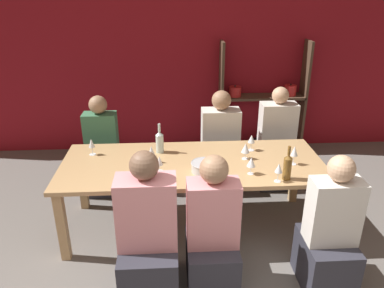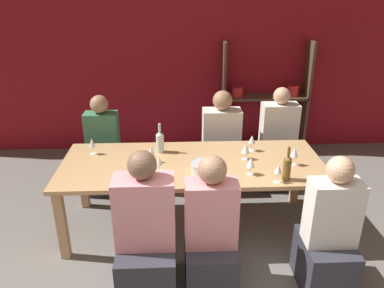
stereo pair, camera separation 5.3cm
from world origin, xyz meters
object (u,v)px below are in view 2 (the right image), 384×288
at_px(shelf_unit, 262,111).
at_px(wine_glass_red_b, 159,161).
at_px(person_near_c, 327,242).
at_px(person_far_a, 105,156).
at_px(wine_glass_empty_a, 252,140).
at_px(person_far_b, 277,150).
at_px(wine_glass_empty_c, 295,152).
at_px(person_near_a, 211,239).
at_px(wine_glass_white_b, 278,169).
at_px(wine_bottle_dark, 160,141).
at_px(wine_glass_red_c, 151,151).
at_px(person_near_b, 147,244).
at_px(wine_bottle_green, 287,167).
at_px(wine_glass_empty_b, 92,143).
at_px(dining_table, 192,169).
at_px(mixing_bowl, 204,167).
at_px(wine_glass_red_a, 251,163).
at_px(cell_phone, 218,181).
at_px(wine_glass_white_a, 246,149).
at_px(person_far_c, 221,153).

relative_size(shelf_unit, wine_glass_red_b, 10.38).
bearing_deg(person_near_c, person_far_a, 140.53).
bearing_deg(wine_glass_empty_a, person_far_b, 54.50).
height_order(wine_glass_empty_c, person_near_a, person_near_a).
xyz_separation_m(wine_glass_white_b, wine_glass_red_b, (-1.04, 0.25, -0.02)).
distance_m(wine_glass_empty_a, wine_glass_white_b, 0.68).
relative_size(wine_bottle_dark, wine_glass_empty_a, 1.81).
bearing_deg(wine_glass_red_c, wine_glass_empty_a, 12.30).
height_order(person_near_b, person_far_b, person_near_b).
distance_m(wine_bottle_green, person_near_c, 0.69).
xyz_separation_m(wine_bottle_dark, wine_glass_empty_b, (-0.68, -0.02, 0.00)).
bearing_deg(person_far_b, wine_glass_empty_a, 54.50).
bearing_deg(dining_table, mixing_bowl, -63.64).
distance_m(shelf_unit, wine_glass_empty_b, 2.70).
relative_size(wine_glass_red_a, wine_glass_empty_b, 0.96).
relative_size(shelf_unit, wine_glass_empty_c, 8.66).
height_order(wine_glass_red_a, person_near_a, person_near_a).
bearing_deg(person_far_b, wine_glass_empty_b, 17.31).
bearing_deg(wine_glass_empty_a, wine_bottle_green, -73.36).
distance_m(wine_glass_empty_b, cell_phone, 1.38).
bearing_deg(person_far_b, wine_glass_white_a, 56.44).
relative_size(wine_bottle_green, wine_glass_red_c, 1.80).
bearing_deg(wine_glass_red_a, wine_glass_white_b, -36.40).
relative_size(shelf_unit, person_near_b, 1.28).
height_order(wine_bottle_dark, wine_glass_white_b, wine_bottle_dark).
bearing_deg(wine_glass_white_a, wine_glass_empty_b, 172.89).
distance_m(mixing_bowl, wine_glass_empty_b, 1.19).
height_order(dining_table, mixing_bowl, mixing_bowl).
distance_m(shelf_unit, person_near_b, 3.15).
xyz_separation_m(dining_table, mixing_bowl, (0.10, -0.20, 0.12)).
relative_size(wine_glass_empty_c, person_far_b, 0.15).
distance_m(wine_glass_white_a, person_far_b, 1.09).
relative_size(shelf_unit, wine_glass_red_c, 9.21).
xyz_separation_m(wine_glass_empty_b, person_near_c, (2.05, -1.11, -0.43)).
relative_size(wine_glass_white_b, person_far_a, 0.15).
bearing_deg(person_near_b, wine_glass_red_a, 32.99).
distance_m(mixing_bowl, cell_phone, 0.24).
relative_size(wine_bottle_green, wine_glass_white_b, 1.82).
bearing_deg(wine_glass_red_b, person_far_a, 125.14).
bearing_deg(wine_glass_red_b, wine_glass_empty_c, 3.19).
bearing_deg(wine_bottle_dark, person_near_b, -94.05).
bearing_deg(wine_glass_red_b, wine_bottle_dark, 90.78).
xyz_separation_m(wine_glass_red_c, person_far_b, (1.48, 0.86, -0.41)).
distance_m(wine_glass_empty_c, person_near_b, 1.62).
relative_size(wine_glass_white_b, person_far_c, 0.14).
distance_m(wine_glass_red_a, cell_phone, 0.35).
height_order(person_far_a, person_near_b, person_near_b).
bearing_deg(wine_glass_empty_b, person_far_b, 17.31).
height_order(wine_glass_white_a, person_near_c, person_near_c).
bearing_deg(cell_phone, wine_bottle_green, 1.59).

